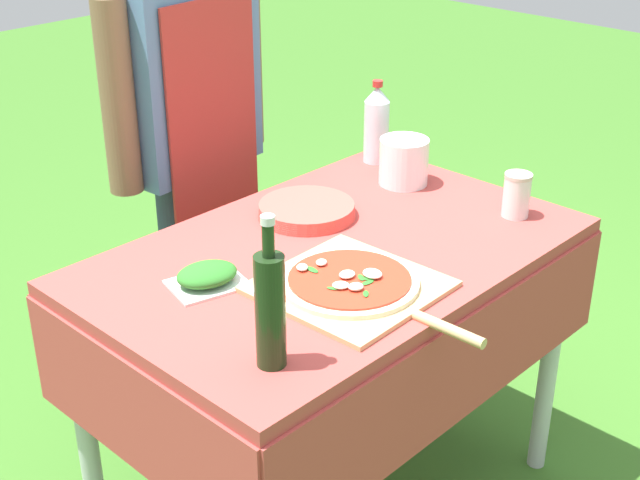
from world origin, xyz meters
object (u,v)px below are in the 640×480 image
Objects in this scene: plate_stack at (307,210)px; sauce_jar at (516,197)px; person_cook at (190,120)px; pizza_on_peel at (352,285)px; water_bottle at (377,124)px; prep_table at (334,288)px; mixing_tub at (404,161)px; herb_container at (207,276)px; oil_bottle at (270,308)px.

sauce_jar reaches higher than plate_stack.
pizza_on_peel is at bearing 68.65° from person_cook.
water_bottle is at bearing 16.71° from plate_stack.
mixing_tub is at bearing 17.54° from prep_table.
prep_table is at bearing -13.63° from herb_container.
person_cook reaches higher than pizza_on_peel.
sauce_jar is (0.59, -0.04, 0.04)m from pizza_on_peel.
water_bottle is at bearing 84.73° from sauce_jar.
water_bottle reaches higher than plate_stack.
herb_container is (-0.33, 0.08, 0.14)m from prep_table.
sauce_jar reaches higher than pizza_on_peel.
water_bottle is 0.46m from plate_stack.
plate_stack is (0.21, 0.35, 0.00)m from pizza_on_peel.
mixing_tub is at bearing 114.20° from person_cook.
plate_stack is 0.55m from sauce_jar.
mixing_tub is at bearing 94.92° from sauce_jar.
herb_container reaches higher than prep_table.
mixing_tub is (0.89, 0.39, -0.06)m from oil_bottle.
plate_stack is at bearing 173.26° from mixing_tub.
herb_container is at bearing 127.81° from pizza_on_peel.
mixing_tub is 0.36m from sauce_jar.
prep_table is 0.24m from plate_stack.
mixing_tub is (0.32, -0.56, -0.07)m from person_cook.
person_cook is at bearing 80.12° from prep_table.
sauce_jar is (0.03, -0.35, -0.01)m from mixing_tub.
sauce_jar is (0.92, 0.04, -0.07)m from oil_bottle.
plate_stack is at bearing 80.77° from person_cook.
pizza_on_peel is at bearing -50.32° from herb_container.
pizza_on_peel is 0.33m from herb_container.
prep_table is 4.93× the size of water_bottle.
herb_container reaches higher than plate_stack.
mixing_tub is 0.36m from plate_stack.
mixing_tub is at bearing 4.28° from herb_container.
pizza_on_peel is 2.80× the size of herb_container.
pizza_on_peel is 0.35m from oil_bottle.
oil_bottle is at bearing 53.45° from person_cook.
oil_bottle is at bearing -141.18° from plate_stack.
water_bottle reaches higher than prep_table.
oil_bottle reaches higher than prep_table.
mixing_tub is (-0.08, -0.17, -0.05)m from water_bottle.
water_bottle is at bearing 15.01° from herb_container.
person_cook is at bearing 119.70° from mixing_tub.
prep_table is at bearing -115.90° from plate_stack.
oil_bottle reaches higher than water_bottle.
plate_stack is (-0.03, -0.51, -0.12)m from person_cook.
sauce_jar is at bearing -95.27° from water_bottle.
person_cook is 2.98× the size of pizza_on_peel.
person_cook is at bearing 86.27° from plate_stack.
prep_table is 0.75m from person_cook.
person_cook is 13.60× the size of sauce_jar.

